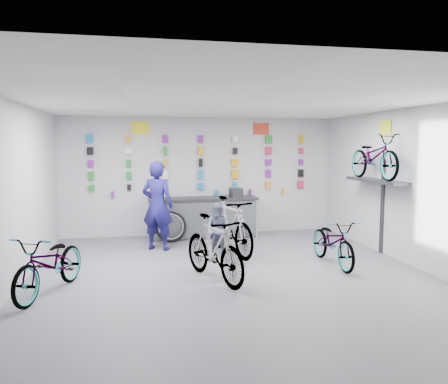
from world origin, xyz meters
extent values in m
plane|color=#56565B|center=(0.00, 0.00, 0.00)|extent=(8.00, 8.00, 0.00)
plane|color=white|center=(0.00, 0.00, 3.00)|extent=(8.00, 8.00, 0.00)
plane|color=silver|center=(0.00, 4.00, 1.50)|extent=(7.00, 0.00, 7.00)
plane|color=silver|center=(0.00, -4.00, 1.50)|extent=(7.00, 0.00, 7.00)
plane|color=silver|center=(-3.50, 0.00, 1.50)|extent=(0.00, 8.00, 8.00)
plane|color=silver|center=(3.50, 0.00, 1.50)|extent=(0.00, 8.00, 8.00)
cube|color=black|center=(0.00, 3.55, 0.45)|extent=(2.60, 0.60, 0.90)
cube|color=silver|center=(0.00, 3.25, 0.48)|extent=(2.60, 0.02, 0.90)
cube|color=silver|center=(-1.30, 3.25, 0.48)|extent=(0.04, 0.04, 0.96)
cube|color=silver|center=(1.30, 3.25, 0.48)|extent=(0.04, 0.04, 0.96)
cube|color=black|center=(0.00, 3.55, 0.97)|extent=(2.70, 0.66, 0.06)
cube|color=#1B7D2A|center=(-2.70, 3.93, 1.25)|extent=(0.13, 0.06, 0.14)
cube|color=black|center=(-1.80, 3.93, 1.25)|extent=(0.09, 0.06, 0.15)
cube|color=black|center=(-0.90, 3.93, 1.25)|extent=(0.09, 0.06, 0.24)
cube|color=#1678BF|center=(0.00, 3.93, 1.25)|extent=(0.13, 0.06, 0.17)
cube|color=#1678BF|center=(0.90, 3.93, 1.25)|extent=(0.10, 0.06, 0.19)
cube|color=orange|center=(1.80, 3.93, 1.25)|extent=(0.14, 0.06, 0.19)
cube|color=#BB2047|center=(2.70, 3.93, 1.25)|extent=(0.17, 0.06, 0.20)
cube|color=#1B7D2A|center=(-2.70, 3.93, 1.55)|extent=(0.13, 0.06, 0.20)
cube|color=#1B7D2A|center=(-1.80, 3.93, 1.55)|extent=(0.12, 0.06, 0.18)
cube|color=white|center=(-0.90, 3.93, 1.55)|extent=(0.14, 0.06, 0.21)
cube|color=#1678BF|center=(0.00, 3.93, 1.55)|extent=(0.11, 0.06, 0.23)
cube|color=orange|center=(0.90, 3.93, 1.55)|extent=(0.16, 0.06, 0.23)
cube|color=#7F1393|center=(1.80, 3.93, 1.55)|extent=(0.13, 0.06, 0.20)
cube|color=black|center=(2.70, 3.93, 1.55)|extent=(0.15, 0.06, 0.20)
cube|color=#7F1393|center=(-2.70, 3.93, 1.85)|extent=(0.14, 0.06, 0.16)
cube|color=#1B7D2A|center=(-1.80, 3.93, 1.85)|extent=(0.12, 0.06, 0.17)
cube|color=orange|center=(-0.90, 3.93, 1.85)|extent=(0.10, 0.06, 0.22)
cube|color=black|center=(0.00, 3.93, 1.85)|extent=(0.09, 0.06, 0.22)
cube|color=orange|center=(0.90, 3.93, 1.85)|extent=(0.18, 0.06, 0.19)
cube|color=#7F1393|center=(1.80, 3.93, 1.85)|extent=(0.16, 0.06, 0.16)
cube|color=#7F1393|center=(2.70, 3.93, 1.85)|extent=(0.12, 0.06, 0.14)
cube|color=black|center=(-2.70, 3.93, 2.15)|extent=(0.15, 0.06, 0.19)
cube|color=white|center=(-1.80, 3.93, 2.15)|extent=(0.17, 0.06, 0.14)
cube|color=#1B7D2A|center=(-0.90, 3.93, 2.15)|extent=(0.09, 0.06, 0.21)
cube|color=orange|center=(0.00, 3.93, 2.15)|extent=(0.12, 0.06, 0.22)
cube|color=black|center=(0.90, 3.93, 2.15)|extent=(0.11, 0.06, 0.17)
cube|color=#BB2047|center=(1.80, 3.93, 2.15)|extent=(0.16, 0.06, 0.21)
cube|color=#BB2047|center=(2.70, 3.93, 2.15)|extent=(0.12, 0.06, 0.16)
cube|color=#1678BF|center=(-2.70, 3.93, 2.45)|extent=(0.16, 0.06, 0.20)
cube|color=orange|center=(-1.80, 3.93, 2.45)|extent=(0.10, 0.06, 0.17)
cube|color=#7F1393|center=(-0.90, 3.93, 2.45)|extent=(0.13, 0.06, 0.19)
cube|color=#7F1393|center=(0.00, 3.93, 2.45)|extent=(0.12, 0.06, 0.19)
cube|color=white|center=(0.90, 3.93, 2.45)|extent=(0.13, 0.06, 0.15)
cube|color=#1B7D2A|center=(1.80, 3.93, 2.45)|extent=(0.17, 0.06, 0.20)
cube|color=orange|center=(2.70, 3.93, 2.45)|extent=(0.10, 0.06, 0.23)
cylinder|color=#7F1393|center=(-2.20, 3.91, 1.08)|extent=(0.07, 0.07, 0.16)
cylinder|color=#BB2047|center=(-1.30, 3.91, 1.08)|extent=(0.07, 0.07, 0.16)
cylinder|color=#1678BF|center=(0.40, 3.91, 1.08)|extent=(0.07, 0.07, 0.16)
cylinder|color=#7F1393|center=(1.30, 3.91, 1.08)|extent=(0.07, 0.07, 0.16)
cylinder|color=orange|center=(2.20, 3.91, 1.08)|extent=(0.07, 0.07, 0.16)
cube|color=#333338|center=(3.30, 1.20, 1.55)|extent=(0.38, 1.90, 0.06)
cube|color=#333338|center=(3.48, 1.20, 1.00)|extent=(0.04, 0.10, 2.00)
cube|color=yellow|center=(-1.50, 3.98, 2.72)|extent=(0.42, 0.02, 0.30)
cube|color=red|center=(1.60, 3.98, 2.72)|extent=(0.42, 0.02, 0.30)
cube|color=yellow|center=(3.48, 1.20, 2.65)|extent=(0.02, 0.40, 0.30)
imported|color=gray|center=(-2.92, -0.19, 0.48)|extent=(1.25, 1.94, 0.96)
imported|color=gray|center=(-0.35, -0.01, 0.55)|extent=(1.14, 1.91, 1.11)
imported|color=gray|center=(2.06, 0.53, 0.45)|extent=(0.61, 1.73, 0.91)
imported|color=gray|center=(0.30, 1.73, 0.60)|extent=(1.06, 2.08, 1.20)
imported|color=gray|center=(3.25, 1.20, 2.05)|extent=(0.63, 1.80, 0.95)
imported|color=#161355|center=(-1.17, 2.43, 0.98)|extent=(0.84, 0.73, 1.95)
imported|color=slate|center=(0.01, 1.55, 0.56)|extent=(0.69, 0.67, 1.11)
torus|color=black|center=(-0.83, 3.17, 0.37)|extent=(0.78, 0.35, 0.75)
torus|color=silver|center=(-0.83, 3.17, 0.37)|extent=(0.64, 0.25, 0.61)
cube|color=black|center=(0.84, 3.55, 1.11)|extent=(0.32, 0.34, 0.22)
camera|label=1|loc=(-1.58, -7.11, 2.27)|focal=35.00mm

